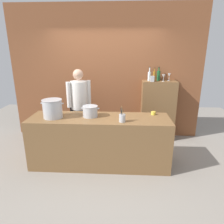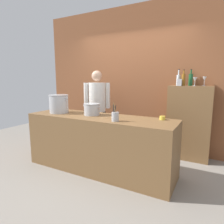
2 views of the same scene
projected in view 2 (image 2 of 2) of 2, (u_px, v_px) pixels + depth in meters
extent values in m
plane|color=gray|center=(99.00, 169.00, 3.27)|extent=(8.00, 8.00, 0.00)
cube|color=brown|center=(133.00, 79.00, 4.23)|extent=(4.40, 0.10, 3.00)
cube|color=brown|center=(99.00, 143.00, 3.19)|extent=(2.46, 0.70, 0.90)
cube|color=brown|center=(189.00, 123.00, 3.61)|extent=(0.76, 0.32, 1.37)
cylinder|color=black|center=(102.00, 131.00, 4.09)|extent=(0.14, 0.14, 0.84)
cylinder|color=black|center=(93.00, 131.00, 4.07)|extent=(0.14, 0.14, 0.84)
cylinder|color=white|center=(97.00, 97.00, 3.96)|extent=(0.34, 0.34, 0.58)
cube|color=black|center=(97.00, 107.00, 4.18)|extent=(0.26, 0.18, 0.52)
cylinder|color=white|center=(108.00, 96.00, 3.98)|extent=(0.09, 0.09, 0.52)
cylinder|color=white|center=(86.00, 96.00, 3.94)|extent=(0.09, 0.09, 0.52)
sphere|color=tan|center=(97.00, 76.00, 3.89)|extent=(0.21, 0.21, 0.21)
cylinder|color=#B7BABF|center=(59.00, 104.00, 3.43)|extent=(0.33, 0.33, 0.31)
cylinder|color=#B7BABF|center=(58.00, 95.00, 3.41)|extent=(0.34, 0.34, 0.01)
cube|color=#B7BABF|center=(51.00, 98.00, 3.50)|extent=(0.04, 0.02, 0.02)
cube|color=#B7BABF|center=(67.00, 99.00, 3.33)|extent=(0.04, 0.02, 0.02)
cylinder|color=#B7BABF|center=(92.00, 110.00, 3.22)|extent=(0.26, 0.26, 0.18)
cylinder|color=#B7BABF|center=(92.00, 104.00, 3.20)|extent=(0.27, 0.27, 0.01)
cube|color=#B7BABF|center=(85.00, 105.00, 3.28)|extent=(0.04, 0.02, 0.02)
cube|color=#B7BABF|center=(99.00, 107.00, 3.14)|extent=(0.04, 0.02, 0.02)
cylinder|color=#B7BABF|center=(115.00, 117.00, 2.75)|extent=(0.10, 0.10, 0.13)
cylinder|color=#262626|center=(116.00, 113.00, 2.73)|extent=(0.01, 0.04, 0.19)
cylinder|color=olive|center=(115.00, 111.00, 2.72)|extent=(0.05, 0.04, 0.25)
cylinder|color=#262626|center=(114.00, 112.00, 2.73)|extent=(0.02, 0.02, 0.22)
cylinder|color=#262626|center=(115.00, 112.00, 2.75)|extent=(0.03, 0.04, 0.21)
cylinder|color=yellow|center=(162.00, 118.00, 2.85)|extent=(0.08, 0.08, 0.06)
cylinder|color=silver|center=(178.00, 80.00, 3.63)|extent=(0.07, 0.07, 0.20)
cylinder|color=silver|center=(179.00, 72.00, 3.60)|extent=(0.02, 0.02, 0.09)
cylinder|color=black|center=(179.00, 69.00, 3.59)|extent=(0.03, 0.03, 0.01)
cylinder|color=#8C5919|center=(183.00, 80.00, 3.52)|extent=(0.06, 0.06, 0.21)
cylinder|color=#8C5919|center=(184.00, 72.00, 3.50)|extent=(0.02, 0.02, 0.07)
cylinder|color=black|center=(184.00, 70.00, 3.49)|extent=(0.03, 0.03, 0.01)
cylinder|color=#1E592D|center=(191.00, 80.00, 3.57)|extent=(0.07, 0.07, 0.21)
cylinder|color=#1E592D|center=(191.00, 72.00, 3.54)|extent=(0.03, 0.03, 0.07)
cylinder|color=black|center=(191.00, 69.00, 3.54)|extent=(0.03, 0.03, 0.01)
cylinder|color=silver|center=(195.00, 86.00, 3.43)|extent=(0.06, 0.06, 0.01)
cylinder|color=silver|center=(195.00, 84.00, 3.42)|extent=(0.01, 0.01, 0.07)
cone|color=silver|center=(195.00, 79.00, 3.41)|extent=(0.08, 0.08, 0.08)
cylinder|color=silver|center=(204.00, 86.00, 3.45)|extent=(0.06, 0.06, 0.01)
cylinder|color=silver|center=(204.00, 83.00, 3.45)|extent=(0.01, 0.01, 0.08)
cone|color=silver|center=(205.00, 79.00, 3.43)|extent=(0.07, 0.07, 0.08)
cube|color=#B2B2B7|center=(180.00, 82.00, 3.48)|extent=(0.08, 0.08, 0.12)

